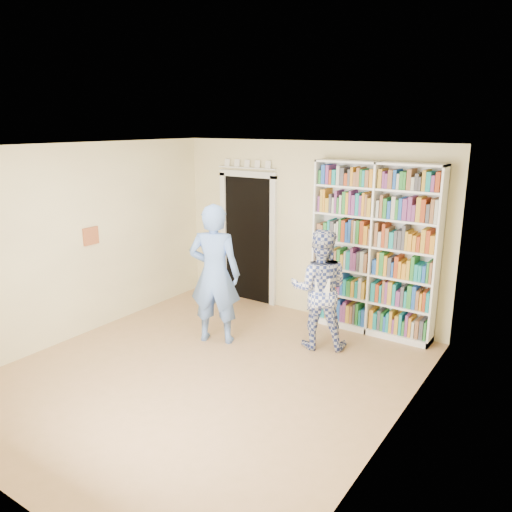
% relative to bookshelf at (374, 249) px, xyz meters
% --- Properties ---
extents(floor, '(5.00, 5.00, 0.00)m').
position_rel_bookshelf_xyz_m(floor, '(-1.15, -2.34, -1.24)').
color(floor, '#A67D50').
rests_on(floor, ground).
extents(ceiling, '(5.00, 5.00, 0.00)m').
position_rel_bookshelf_xyz_m(ceiling, '(-1.15, -2.34, 1.46)').
color(ceiling, white).
rests_on(ceiling, wall_back).
extents(wall_back, '(4.50, 0.00, 4.50)m').
position_rel_bookshelf_xyz_m(wall_back, '(-1.15, 0.16, 0.11)').
color(wall_back, '#F7EAAA').
rests_on(wall_back, floor).
extents(wall_left, '(0.00, 5.00, 5.00)m').
position_rel_bookshelf_xyz_m(wall_left, '(-3.40, -2.34, 0.11)').
color(wall_left, '#F7EAAA').
rests_on(wall_left, floor).
extents(wall_right, '(0.00, 5.00, 5.00)m').
position_rel_bookshelf_xyz_m(wall_right, '(1.10, -2.34, 0.11)').
color(wall_right, '#F7EAAA').
rests_on(wall_right, floor).
extents(bookshelf, '(1.78, 0.33, 2.45)m').
position_rel_bookshelf_xyz_m(bookshelf, '(0.00, 0.00, 0.00)').
color(bookshelf, white).
rests_on(bookshelf, floor).
extents(doorway, '(1.10, 0.08, 2.43)m').
position_rel_bookshelf_xyz_m(doorway, '(-2.25, 0.13, -0.06)').
color(doorway, black).
rests_on(doorway, floor).
extents(wall_art, '(0.03, 0.25, 0.25)m').
position_rel_bookshelf_xyz_m(wall_art, '(-3.38, -2.14, 0.16)').
color(wall_art, brown).
rests_on(wall_art, wall_left).
extents(man_blue, '(0.83, 0.70, 1.93)m').
position_rel_bookshelf_xyz_m(man_blue, '(-1.66, -1.51, -0.27)').
color(man_blue, '#6087D5').
rests_on(man_blue, floor).
extents(man_plaid, '(0.98, 0.89, 1.63)m').
position_rel_bookshelf_xyz_m(man_plaid, '(-0.39, -0.88, -0.42)').
color(man_plaid, navy).
rests_on(man_plaid, floor).
extents(paper_sheet, '(0.17, 0.10, 0.27)m').
position_rel_bookshelf_xyz_m(paper_sheet, '(-0.26, -1.06, -0.33)').
color(paper_sheet, white).
rests_on(paper_sheet, man_plaid).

